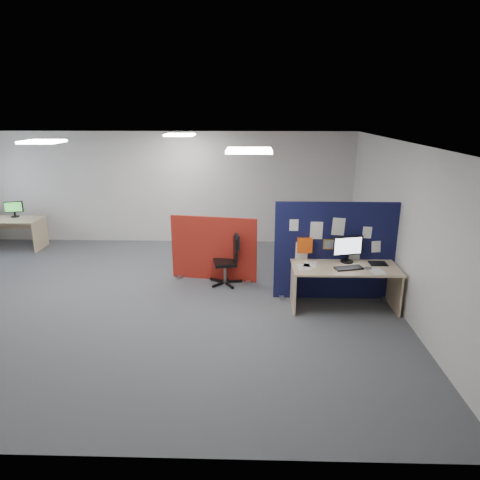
{
  "coord_description": "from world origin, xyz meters",
  "views": [
    {
      "loc": [
        2.04,
        -6.78,
        3.2
      ],
      "look_at": [
        1.84,
        0.38,
        1.0
      ],
      "focal_mm": 32.0,
      "sensor_mm": 36.0,
      "label": 1
    }
  ],
  "objects_px": {
    "main_desk": "(344,276)",
    "monitor_main": "(348,248)",
    "red_divider": "(214,249)",
    "monitor_second": "(14,208)",
    "navy_divider": "(334,251)",
    "office_chair": "(230,256)",
    "second_desk": "(10,226)"
  },
  "relations": [
    {
      "from": "second_desk",
      "to": "office_chair",
      "type": "xyz_separation_m",
      "value": [
        5.32,
        -2.03,
        -0.0
      ]
    },
    {
      "from": "navy_divider",
      "to": "second_desk",
      "type": "relative_size",
      "value": 1.4
    },
    {
      "from": "navy_divider",
      "to": "red_divider",
      "type": "xyz_separation_m",
      "value": [
        -2.15,
        0.8,
        -0.24
      ]
    },
    {
      "from": "office_chair",
      "to": "red_divider",
      "type": "bearing_deg",
      "value": 136.9
    },
    {
      "from": "red_divider",
      "to": "monitor_second",
      "type": "distance_m",
      "value": 5.32
    },
    {
      "from": "second_desk",
      "to": "navy_divider",
      "type": "bearing_deg",
      "value": -20.16
    },
    {
      "from": "navy_divider",
      "to": "monitor_second",
      "type": "relative_size",
      "value": 5.2
    },
    {
      "from": "monitor_second",
      "to": "office_chair",
      "type": "relative_size",
      "value": 0.42
    },
    {
      "from": "monitor_second",
      "to": "office_chair",
      "type": "distance_m",
      "value": 5.7
    },
    {
      "from": "monitor_second",
      "to": "office_chair",
      "type": "xyz_separation_m",
      "value": [
        5.25,
        -2.18,
        -0.39
      ]
    },
    {
      "from": "second_desk",
      "to": "main_desk",
      "type": "bearing_deg",
      "value": -22.3
    },
    {
      "from": "main_desk",
      "to": "office_chair",
      "type": "height_order",
      "value": "office_chair"
    },
    {
      "from": "navy_divider",
      "to": "office_chair",
      "type": "bearing_deg",
      "value": 162.03
    },
    {
      "from": "red_divider",
      "to": "main_desk",
      "type": "bearing_deg",
      "value": -17.52
    },
    {
      "from": "monitor_main",
      "to": "second_desk",
      "type": "bearing_deg",
      "value": 145.43
    },
    {
      "from": "monitor_second",
      "to": "second_desk",
      "type": "bearing_deg",
      "value": -131.85
    },
    {
      "from": "navy_divider",
      "to": "main_desk",
      "type": "xyz_separation_m",
      "value": [
        0.12,
        -0.36,
        -0.3
      ]
    },
    {
      "from": "monitor_main",
      "to": "office_chair",
      "type": "height_order",
      "value": "monitor_main"
    },
    {
      "from": "monitor_second",
      "to": "office_chair",
      "type": "bearing_deg",
      "value": -39.29
    },
    {
      "from": "monitor_second",
      "to": "office_chair",
      "type": "height_order",
      "value": "monitor_second"
    },
    {
      "from": "navy_divider",
      "to": "second_desk",
      "type": "xyz_separation_m",
      "value": [
        -7.14,
        2.62,
        -0.31
      ]
    },
    {
      "from": "main_desk",
      "to": "monitor_main",
      "type": "height_order",
      "value": "monitor_main"
    },
    {
      "from": "red_divider",
      "to": "second_desk",
      "type": "bearing_deg",
      "value": 169.39
    },
    {
      "from": "office_chair",
      "to": "monitor_main",
      "type": "bearing_deg",
      "value": -31.34
    },
    {
      "from": "second_desk",
      "to": "office_chair",
      "type": "bearing_deg",
      "value": -20.89
    },
    {
      "from": "navy_divider",
      "to": "monitor_main",
      "type": "distance_m",
      "value": 0.28
    },
    {
      "from": "red_divider",
      "to": "office_chair",
      "type": "distance_m",
      "value": 0.39
    },
    {
      "from": "monitor_main",
      "to": "navy_divider",
      "type": "bearing_deg",
      "value": 125.26
    },
    {
      "from": "main_desk",
      "to": "monitor_second",
      "type": "xyz_separation_m",
      "value": [
        -7.19,
        3.13,
        0.38
      ]
    },
    {
      "from": "office_chair",
      "to": "main_desk",
      "type": "bearing_deg",
      "value": -36.8
    },
    {
      "from": "navy_divider",
      "to": "main_desk",
      "type": "distance_m",
      "value": 0.48
    },
    {
      "from": "main_desk",
      "to": "second_desk",
      "type": "height_order",
      "value": "same"
    }
  ]
}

